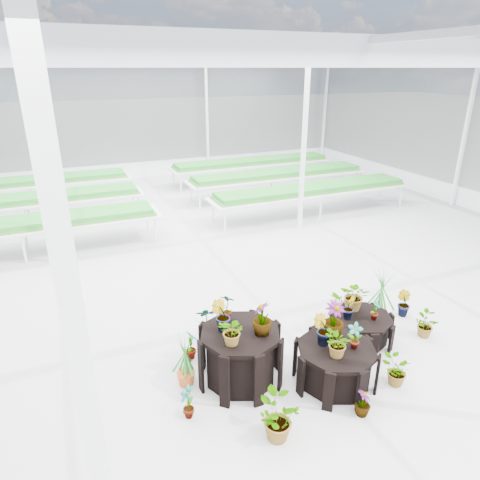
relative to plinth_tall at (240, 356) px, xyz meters
name	(u,v)px	position (x,y,z in m)	size (l,w,h in m)	color
ground_plane	(267,324)	(0.99, 1.12, -0.40)	(24.00, 24.00, 0.00)	gray
greenhouse_shell	(271,202)	(0.99, 1.12, 1.85)	(18.00, 24.00, 4.50)	white
steel_frame	(271,202)	(0.99, 1.12, 1.85)	(18.00, 24.00, 4.50)	silver
nursery_benches	(166,196)	(0.99, 8.32, 0.02)	(16.00, 7.00, 0.84)	silver
plinth_tall	(240,356)	(0.00, 0.00, 0.00)	(1.18, 1.18, 0.81)	black
plinth_mid	(335,365)	(1.20, -0.60, -0.10)	(1.14, 1.14, 0.60)	black
plinth_low	(361,328)	(2.20, 0.10, -0.18)	(1.01, 1.01, 0.45)	black
nursery_plants	(313,330)	(1.19, -0.01, 0.12)	(4.51, 2.71, 1.30)	#217326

